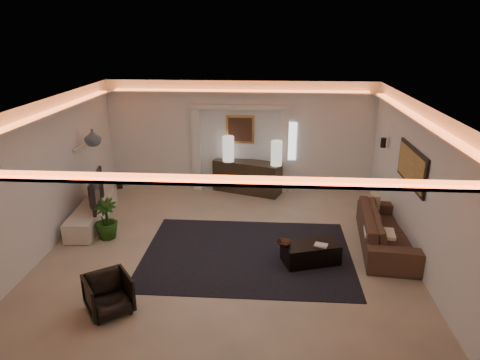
# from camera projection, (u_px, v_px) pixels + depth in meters

# --- Properties ---
(floor) EXTENTS (7.00, 7.00, 0.00)m
(floor) POSITION_uv_depth(u_px,v_px,m) (228.00, 249.00, 8.81)
(floor) COLOR tan
(floor) RESTS_ON ground
(ceiling) EXTENTS (7.00, 7.00, 0.00)m
(ceiling) POSITION_uv_depth(u_px,v_px,m) (226.00, 103.00, 7.85)
(ceiling) COLOR white
(ceiling) RESTS_ON ground
(wall_back) EXTENTS (7.00, 0.00, 7.00)m
(wall_back) POSITION_uv_depth(u_px,v_px,m) (240.00, 137.00, 11.63)
(wall_back) COLOR silver
(wall_back) RESTS_ON ground
(wall_front) EXTENTS (7.00, 0.00, 7.00)m
(wall_front) POSITION_uv_depth(u_px,v_px,m) (197.00, 281.00, 5.03)
(wall_front) COLOR silver
(wall_front) RESTS_ON ground
(wall_left) EXTENTS (0.00, 7.00, 7.00)m
(wall_left) POSITION_uv_depth(u_px,v_px,m) (48.00, 176.00, 8.56)
(wall_left) COLOR silver
(wall_left) RESTS_ON ground
(wall_right) EXTENTS (0.00, 7.00, 7.00)m
(wall_right) POSITION_uv_depth(u_px,v_px,m) (417.00, 185.00, 8.10)
(wall_right) COLOR silver
(wall_right) RESTS_ON ground
(cove_soffit) EXTENTS (7.00, 7.00, 0.04)m
(cove_soffit) POSITION_uv_depth(u_px,v_px,m) (227.00, 119.00, 7.95)
(cove_soffit) COLOR silver
(cove_soffit) RESTS_ON ceiling
(daylight_slit) EXTENTS (0.25, 0.03, 1.00)m
(daylight_slit) POSITION_uv_depth(u_px,v_px,m) (292.00, 141.00, 11.55)
(daylight_slit) COLOR white
(daylight_slit) RESTS_ON wall_back
(area_rug) EXTENTS (4.00, 3.00, 0.01)m
(area_rug) POSITION_uv_depth(u_px,v_px,m) (247.00, 254.00, 8.59)
(area_rug) COLOR black
(area_rug) RESTS_ON ground
(pilaster_left) EXTENTS (0.22, 0.20, 2.20)m
(pilaster_left) POSITION_uv_depth(u_px,v_px,m) (197.00, 150.00, 11.73)
(pilaster_left) COLOR silver
(pilaster_left) RESTS_ON ground
(pilaster_right) EXTENTS (0.22, 0.20, 2.20)m
(pilaster_right) POSITION_uv_depth(u_px,v_px,m) (284.00, 151.00, 11.57)
(pilaster_right) COLOR silver
(pilaster_right) RESTS_ON ground
(alcove_header) EXTENTS (2.52, 0.20, 0.12)m
(alcove_header) POSITION_uv_depth(u_px,v_px,m) (240.00, 107.00, 11.27)
(alcove_header) COLOR silver
(alcove_header) RESTS_ON wall_back
(painting_frame) EXTENTS (0.74, 0.04, 0.74)m
(painting_frame) POSITION_uv_depth(u_px,v_px,m) (240.00, 129.00, 11.53)
(painting_frame) COLOR tan
(painting_frame) RESTS_ON wall_back
(painting_canvas) EXTENTS (0.62, 0.02, 0.62)m
(painting_canvas) POSITION_uv_depth(u_px,v_px,m) (240.00, 130.00, 11.51)
(painting_canvas) COLOR #4C2D1E
(painting_canvas) RESTS_ON wall_back
(art_panel_frame) EXTENTS (0.04, 1.64, 0.74)m
(art_panel_frame) POSITION_uv_depth(u_px,v_px,m) (412.00, 167.00, 8.30)
(art_panel_frame) COLOR black
(art_panel_frame) RESTS_ON wall_right
(art_panel_gold) EXTENTS (0.02, 1.50, 0.62)m
(art_panel_gold) POSITION_uv_depth(u_px,v_px,m) (411.00, 167.00, 8.30)
(art_panel_gold) COLOR tan
(art_panel_gold) RESTS_ON wall_right
(wall_sconce) EXTENTS (0.12, 0.12, 0.22)m
(wall_sconce) POSITION_uv_depth(u_px,v_px,m) (383.00, 143.00, 10.10)
(wall_sconce) COLOR black
(wall_sconce) RESTS_ON wall_right
(wall_niche) EXTENTS (0.10, 0.55, 0.04)m
(wall_niche) POSITION_uv_depth(u_px,v_px,m) (79.00, 147.00, 9.81)
(wall_niche) COLOR silver
(wall_niche) RESTS_ON wall_left
(console) EXTENTS (1.86, 1.12, 0.89)m
(console) POSITION_uv_depth(u_px,v_px,m) (247.00, 177.00, 11.72)
(console) COLOR black
(console) RESTS_ON ground
(lamp_left) EXTENTS (0.37, 0.37, 0.67)m
(lamp_left) POSITION_uv_depth(u_px,v_px,m) (228.00, 152.00, 11.53)
(lamp_left) COLOR beige
(lamp_left) RESTS_ON console
(lamp_right) EXTENTS (0.35, 0.35, 0.63)m
(lamp_right) POSITION_uv_depth(u_px,v_px,m) (276.00, 156.00, 11.18)
(lamp_right) COLOR beige
(lamp_right) RESTS_ON console
(media_ledge) EXTENTS (0.73, 2.26, 0.42)m
(media_ledge) POSITION_uv_depth(u_px,v_px,m) (92.00, 214.00, 9.89)
(media_ledge) COLOR beige
(media_ledge) RESTS_ON ground
(tv) EXTENTS (1.28, 0.45, 0.73)m
(tv) POSITION_uv_depth(u_px,v_px,m) (91.00, 190.00, 9.64)
(tv) COLOR black
(tv) RESTS_ON media_ledge
(figurine) EXTENTS (0.15, 0.15, 0.41)m
(figurine) POSITION_uv_depth(u_px,v_px,m) (119.00, 180.00, 10.78)
(figurine) COLOR black
(figurine) RESTS_ON media_ledge
(ginger_jar) EXTENTS (0.41, 0.41, 0.38)m
(ginger_jar) POSITION_uv_depth(u_px,v_px,m) (93.00, 137.00, 9.81)
(ginger_jar) COLOR #4A5A6C
(ginger_jar) RESTS_ON wall_niche
(plant) EXTENTS (0.52, 0.52, 0.85)m
(plant) POSITION_uv_depth(u_px,v_px,m) (106.00, 219.00, 9.13)
(plant) COLOR #1B3D0F
(plant) RESTS_ON ground
(sofa) EXTENTS (2.55, 1.21, 0.72)m
(sofa) POSITION_uv_depth(u_px,v_px,m) (387.00, 230.00, 8.79)
(sofa) COLOR #473124
(sofa) RESTS_ON ground
(throw_blanket) EXTENTS (0.61, 0.52, 0.06)m
(throw_blanket) POSITION_uv_depth(u_px,v_px,m) (379.00, 233.00, 8.24)
(throw_blanket) COLOR white
(throw_blanket) RESTS_ON sofa
(throw_pillow) EXTENTS (0.15, 0.41, 0.40)m
(throw_pillow) POSITION_uv_depth(u_px,v_px,m) (376.00, 202.00, 9.71)
(throw_pillow) COLOR #C9B78D
(throw_pillow) RESTS_ON sofa
(coffee_table) EXTENTS (1.13, 0.84, 0.38)m
(coffee_table) POSITION_uv_depth(u_px,v_px,m) (310.00, 253.00, 8.23)
(coffee_table) COLOR #2F251B
(coffee_table) RESTS_ON ground
(bowl) EXTENTS (0.35, 0.35, 0.07)m
(bowl) POSITION_uv_depth(u_px,v_px,m) (284.00, 242.00, 8.12)
(bowl) COLOR black
(bowl) RESTS_ON coffee_table
(magazine) EXTENTS (0.27, 0.23, 0.03)m
(magazine) POSITION_uv_depth(u_px,v_px,m) (321.00, 244.00, 8.08)
(magazine) COLOR silver
(magazine) RESTS_ON coffee_table
(armchair) EXTENTS (0.92, 0.92, 0.61)m
(armchair) POSITION_uv_depth(u_px,v_px,m) (109.00, 294.00, 6.78)
(armchair) COLOR black
(armchair) RESTS_ON ground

